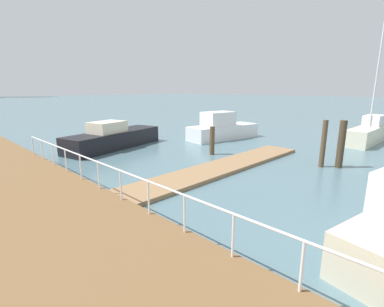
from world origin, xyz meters
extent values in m
plane|color=slate|center=(0.00, 20.00, 0.00)|extent=(300.00, 300.00, 0.00)
cube|color=#93704C|center=(3.14, 9.84, 0.09)|extent=(13.28, 2.00, 0.18)
cylinder|color=white|center=(-3.15, 2.82, 0.93)|extent=(0.06, 0.06, 1.05)
cylinder|color=white|center=(-3.15, 4.39, 0.93)|extent=(0.06, 0.06, 1.05)
cylinder|color=white|center=(-3.15, 5.96, 0.93)|extent=(0.06, 0.06, 1.05)
cylinder|color=white|center=(-3.15, 7.53, 0.93)|extent=(0.06, 0.06, 1.05)
cylinder|color=white|center=(-3.15, 9.10, 0.93)|extent=(0.06, 0.06, 1.05)
cylinder|color=white|center=(-3.15, 10.67, 0.93)|extent=(0.06, 0.06, 1.05)
cylinder|color=white|center=(-3.15, 12.24, 0.93)|extent=(0.06, 0.06, 1.05)
cylinder|color=white|center=(-3.15, 13.81, 0.93)|extent=(0.06, 0.06, 1.05)
cylinder|color=white|center=(-3.15, 15.38, 0.93)|extent=(0.06, 0.06, 1.05)
cylinder|color=white|center=(-3.15, 16.95, 0.93)|extent=(0.06, 0.06, 1.05)
cylinder|color=white|center=(-3.15, 18.52, 0.93)|extent=(0.06, 0.06, 1.05)
cylinder|color=white|center=(-3.15, 6.74, 1.45)|extent=(0.06, 23.55, 0.06)
cylinder|color=brown|center=(5.40, 12.36, 0.90)|extent=(0.32, 0.32, 1.80)
cylinder|color=#473826|center=(7.89, 5.57, 1.26)|extent=(0.36, 0.36, 2.53)
cylinder|color=brown|center=(7.36, 6.29, 1.27)|extent=(0.26, 0.26, 2.53)
cube|color=black|center=(2.11, 18.68, 0.58)|extent=(7.75, 3.85, 1.16)
cube|color=beige|center=(1.54, 18.54, 1.54)|extent=(2.63, 2.19, 0.75)
cube|color=white|center=(10.40, 15.44, 0.57)|extent=(6.51, 3.04, 1.13)
cube|color=white|center=(9.83, 15.53, 1.70)|extent=(2.77, 2.04, 1.14)
cube|color=beige|center=(16.97, 6.34, 0.62)|extent=(6.95, 1.59, 1.24)
cube|color=white|center=(18.13, 6.33, 1.65)|extent=(2.21, 1.22, 0.82)
cylinder|color=silver|center=(16.97, 6.34, 5.01)|extent=(0.12, 0.12, 7.55)
camera|label=1|loc=(-7.79, 1.09, 4.15)|focal=25.96mm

